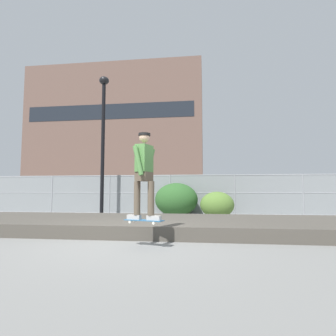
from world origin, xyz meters
TOP-DOWN VIEW (x-y plane):
  - ground_plane at (0.00, 0.00)m, footprint 120.00×120.00m
  - gravel_berm at (0.00, 2.12)m, footprint 11.92×3.61m
  - skateboard at (0.38, -0.36)m, footprint 0.82×0.42m
  - skater at (0.38, -0.36)m, footprint 0.72×0.62m
  - chain_fence at (0.00, 7.05)m, footprint 17.58×0.06m
  - street_lamp at (-2.91, 6.03)m, footprint 0.44×0.44m
  - parked_car_near at (-3.61, 10.93)m, footprint 4.43×2.01m
  - parked_car_mid at (1.89, 10.73)m, footprint 4.45×2.04m
  - library_building at (-13.68, 41.82)m, footprint 30.08×10.36m
  - shrub_left at (0.34, 6.39)m, footprint 1.87×1.53m
  - shrub_center at (2.07, 5.88)m, footprint 1.38×1.13m

SIDE VIEW (x-z plane):
  - ground_plane at x=0.00m, z-range 0.00..0.00m
  - gravel_berm at x=0.00m, z-range 0.00..0.32m
  - skateboard at x=0.38m, z-range 0.49..0.56m
  - shrub_center at x=2.07m, z-range 0.00..1.07m
  - shrub_left at x=0.34m, z-range 0.00..1.45m
  - parked_car_near at x=-3.61m, z-range 0.01..1.67m
  - parked_car_mid at x=1.89m, z-range 0.01..1.67m
  - chain_fence at x=0.00m, z-range 0.01..1.86m
  - skater at x=0.38m, z-range 0.65..2.39m
  - street_lamp at x=-2.91m, z-range 0.81..7.10m
  - library_building at x=-13.68m, z-range 0.00..22.43m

